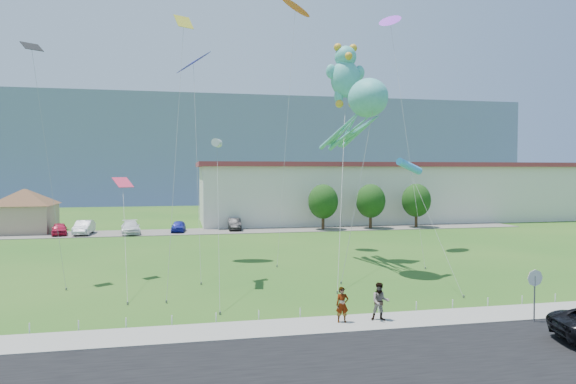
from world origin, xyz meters
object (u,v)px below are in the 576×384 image
at_px(parked_car_red, 59,229).
at_px(parked_car_blue, 178,226).
at_px(pedestrian_left, 342,305).
at_px(pedestrian_right, 380,302).
at_px(parked_car_silver, 84,227).
at_px(octopus_kite, 361,112).
at_px(parked_car_black, 235,224).
at_px(stop_sign, 535,283).
at_px(warehouse, 411,191).
at_px(parked_car_white, 131,227).
at_px(teddy_bear_kite, 345,74).
at_px(pavilion, 25,206).

xyz_separation_m(parked_car_red, parked_car_blue, (12.73, 0.32, -0.02)).
relative_size(parked_car_red, parked_car_blue, 1.04).
bearing_deg(pedestrian_left, pedestrian_right, 3.46).
distance_m(parked_car_silver, octopus_kite, 35.78).
height_order(parked_car_red, parked_car_silver, parked_car_silver).
bearing_deg(parked_car_blue, parked_car_black, 10.95).
height_order(stop_sign, pedestrian_left, stop_sign).
relative_size(pedestrian_right, octopus_kite, 0.13).
bearing_deg(parked_car_silver, parked_car_blue, 3.68).
bearing_deg(parked_car_black, pedestrian_left, -85.64).
height_order(warehouse, stop_sign, warehouse).
xyz_separation_m(parked_car_white, parked_car_black, (11.74, 1.41, -0.03)).
height_order(stop_sign, parked_car_red, stop_sign).
bearing_deg(warehouse, teddy_bear_kite, -123.17).
height_order(pavilion, parked_car_blue, pavilion).
distance_m(parked_car_blue, parked_car_black, 6.56).
relative_size(warehouse, parked_car_red, 15.91).
bearing_deg(parked_car_red, parked_car_white, -14.72).
xyz_separation_m(pavilion, teddy_bear_kite, (30.02, -24.57, 11.55)).
distance_m(pedestrian_right, parked_car_red, 43.52).
bearing_deg(parked_car_black, pedestrian_right, -82.93).
distance_m(stop_sign, pedestrian_right, 7.21).
height_order(pedestrian_left, pedestrian_right, pedestrian_right).
distance_m(pedestrian_left, pedestrian_right, 1.83).
height_order(pedestrian_right, parked_car_blue, pedestrian_right).
height_order(parked_car_white, parked_car_black, parked_car_white).
bearing_deg(pedestrian_left, parked_car_black, 97.46).
xyz_separation_m(pavilion, parked_car_black, (23.59, -2.29, -2.29)).
distance_m(parked_car_blue, teddy_bear_kite, 28.79).
relative_size(stop_sign, pedestrian_right, 1.42).
bearing_deg(octopus_kite, parked_car_white, 125.84).
relative_size(parked_car_white, octopus_kite, 0.36).
distance_m(stop_sign, parked_car_white, 44.19).
xyz_separation_m(pavilion, parked_car_white, (11.85, -3.70, -2.26)).
distance_m(parked_car_blue, octopus_kite, 30.56).
height_order(parked_car_white, teddy_bear_kite, teddy_bear_kite).
xyz_separation_m(pedestrian_right, parked_car_white, (-14.66, 37.00, -0.22)).
bearing_deg(parked_car_red, pavilion, 131.81).
xyz_separation_m(pedestrian_right, parked_car_blue, (-9.45, 37.77, -0.29)).
xyz_separation_m(pedestrian_right, parked_car_silver, (-19.64, 37.46, -0.17)).
xyz_separation_m(parked_car_silver, parked_car_white, (4.98, -0.46, -0.06)).
height_order(parked_car_blue, parked_car_black, parked_car_black).
xyz_separation_m(pedestrian_left, parked_car_white, (-12.83, 36.92, -0.15)).
distance_m(parked_car_red, parked_car_blue, 12.73).
xyz_separation_m(stop_sign, parked_car_silver, (-26.63, 38.97, -1.05)).
bearing_deg(pedestrian_right, parked_car_white, 124.60).
distance_m(stop_sign, parked_car_blue, 42.59).
distance_m(pedestrian_right, octopus_kite, 16.16).
bearing_deg(teddy_bear_kite, parked_car_black, 106.09).
bearing_deg(parked_car_silver, parked_car_red, -177.81).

